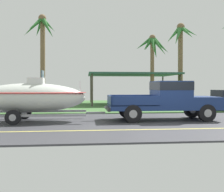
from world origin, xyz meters
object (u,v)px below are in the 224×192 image
at_px(pickup_truck_towing, 169,98).
at_px(parked_sedan_far, 14,100).
at_px(boat_on_trailer, 30,97).
at_px(palm_tree_far_left, 42,40).
at_px(palm_tree_mid, 180,46).
at_px(carport_awning, 132,75).
at_px(palm_tree_near_right, 153,51).

bearing_deg(pickup_truck_towing, parked_sedan_far, 144.35).
height_order(boat_on_trailer, palm_tree_far_left, palm_tree_far_left).
bearing_deg(parked_sedan_far, palm_tree_mid, 13.14).
bearing_deg(carport_awning, boat_on_trailer, -121.46).
bearing_deg(boat_on_trailer, palm_tree_near_right, 46.93).
xyz_separation_m(boat_on_trailer, parked_sedan_far, (-2.38, 6.41, -0.44)).
bearing_deg(palm_tree_far_left, boat_on_trailer, -84.57).
xyz_separation_m(palm_tree_mid, palm_tree_far_left, (-11.35, -0.42, 0.21)).
relative_size(parked_sedan_far, palm_tree_far_left, 0.60).
xyz_separation_m(boat_on_trailer, palm_tree_near_right, (7.92, 8.47, 3.34)).
relative_size(boat_on_trailer, parked_sedan_far, 1.43).
relative_size(parked_sedan_far, carport_awning, 0.57).
bearing_deg(palm_tree_near_right, parked_sedan_far, -168.72).
bearing_deg(parked_sedan_far, boat_on_trailer, -69.63).
bearing_deg(palm_tree_mid, carport_awning, 160.42).
height_order(pickup_truck_towing, palm_tree_near_right, palm_tree_near_right).
distance_m(pickup_truck_towing, palm_tree_far_left, 12.41).
distance_m(pickup_truck_towing, boat_on_trailer, 6.56).
distance_m(carport_awning, palm_tree_mid, 4.77).
bearing_deg(carport_awning, pickup_truck_towing, -90.25).
bearing_deg(palm_tree_near_right, carport_awning, 119.25).
height_order(pickup_truck_towing, parked_sedan_far, pickup_truck_towing).
distance_m(carport_awning, palm_tree_near_right, 3.23).
height_order(pickup_truck_towing, boat_on_trailer, boat_on_trailer).
bearing_deg(palm_tree_far_left, pickup_truck_towing, -50.50).
bearing_deg(parked_sedan_far, pickup_truck_towing, -35.65).
xyz_separation_m(parked_sedan_far, palm_tree_near_right, (10.30, 2.05, 3.78)).
height_order(boat_on_trailer, palm_tree_mid, palm_tree_mid).
height_order(pickup_truck_towing, carport_awning, carport_awning).
bearing_deg(palm_tree_far_left, parked_sedan_far, -120.51).
distance_m(boat_on_trailer, palm_tree_near_right, 12.06).
distance_m(boat_on_trailer, carport_awning, 12.76).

